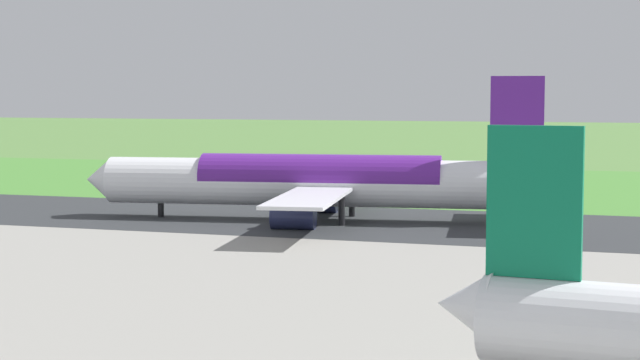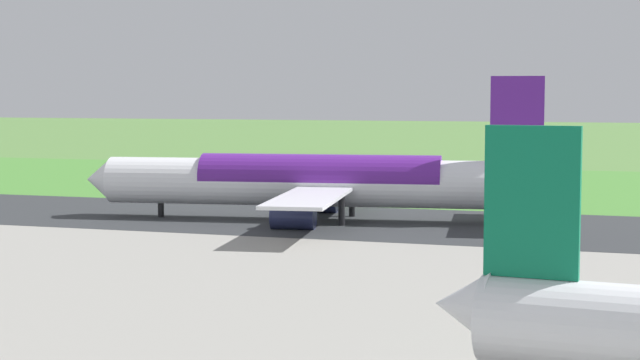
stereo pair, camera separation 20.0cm
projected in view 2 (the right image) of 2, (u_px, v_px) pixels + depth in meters
ground_plane at (291, 220)px, 113.15m from camera, size 800.00×800.00×0.00m
runway_asphalt at (291, 219)px, 113.15m from camera, size 600.00×28.17×0.06m
grass_verge_foreground at (387, 186)px, 154.60m from camera, size 600.00×80.00×0.04m
airliner_main at (323, 181)px, 111.70m from camera, size 54.07×44.41×15.88m
no_stopping_sign at (274, 173)px, 161.33m from camera, size 0.60×0.10×2.37m
traffic_cone_orange at (239, 179)px, 163.24m from camera, size 0.40×0.40×0.55m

